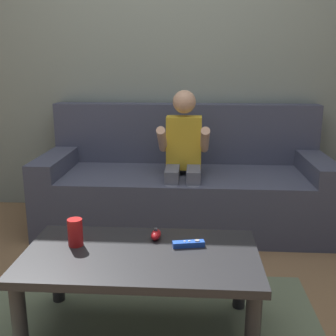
# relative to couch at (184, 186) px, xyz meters

# --- Properties ---
(ground_plane) EXTENTS (10.30, 10.30, 0.00)m
(ground_plane) POSITION_rel_couch_xyz_m (-0.16, -1.28, -0.29)
(ground_plane) COLOR olive
(wall_back) EXTENTS (5.15, 0.05, 2.50)m
(wall_back) POSITION_rel_couch_xyz_m (-0.16, 0.39, 0.96)
(wall_back) COLOR gray
(wall_back) RESTS_ON ground
(couch) EXTENTS (2.02, 0.80, 0.86)m
(couch) POSITION_rel_couch_xyz_m (0.00, 0.00, 0.00)
(couch) COLOR #474C60
(couch) RESTS_ON ground
(person_seated_on_couch) EXTENTS (0.34, 0.42, 0.99)m
(person_seated_on_couch) POSITION_rel_couch_xyz_m (-0.00, -0.19, 0.27)
(person_seated_on_couch) COLOR slate
(person_seated_on_couch) RESTS_ON ground
(coffee_table) EXTENTS (1.00, 0.55, 0.39)m
(coffee_table) POSITION_rel_couch_xyz_m (-0.15, -1.31, 0.04)
(coffee_table) COLOR #232326
(coffee_table) RESTS_ON ground
(area_rug) EXTENTS (1.63, 1.05, 0.01)m
(area_rug) POSITION_rel_couch_xyz_m (-0.15, -1.31, -0.29)
(area_rug) COLOR #6B7A5B
(area_rug) RESTS_ON ground
(game_remote_blue_near_edge) EXTENTS (0.14, 0.06, 0.03)m
(game_remote_blue_near_edge) POSITION_rel_couch_xyz_m (0.05, -1.23, 0.11)
(game_remote_blue_near_edge) COLOR blue
(game_remote_blue_near_edge) RESTS_ON coffee_table
(nunchuk_red) EXTENTS (0.05, 0.09, 0.05)m
(nunchuk_red) POSITION_rel_couch_xyz_m (-0.10, -1.16, 0.12)
(nunchuk_red) COLOR red
(nunchuk_red) RESTS_ON coffee_table
(soda_can) EXTENTS (0.07, 0.07, 0.12)m
(soda_can) POSITION_rel_couch_xyz_m (-0.44, -1.25, 0.16)
(soda_can) COLOR red
(soda_can) RESTS_ON coffee_table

